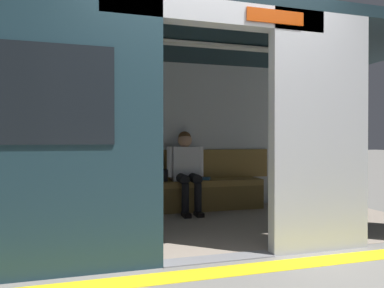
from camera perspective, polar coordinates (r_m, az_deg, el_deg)
ground_plane at (r=3.35m, az=4.15°, el=-17.61°), size 60.00×60.00×0.00m
platform_edge_strip at (r=3.09m, az=6.21°, el=-19.17°), size 8.00×0.24×0.01m
train_car at (r=4.32m, az=-2.27°, el=7.36°), size 6.40×2.68×2.37m
bench_seat at (r=5.31m, az=-4.12°, el=-6.99°), size 2.97×0.44×0.45m
person_seated at (r=5.30m, az=-0.92°, el=-3.46°), size 0.55×0.68×1.18m
handbag at (r=5.31m, az=-5.35°, el=-4.93°), size 0.26×0.15×0.17m
book at (r=5.53m, az=2.03°, el=-5.45°), size 0.23×0.26×0.03m
grab_pole_door at (r=3.51m, az=-5.40°, el=1.68°), size 0.04×0.04×2.23m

